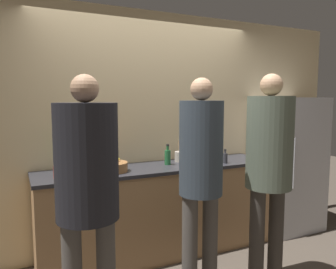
% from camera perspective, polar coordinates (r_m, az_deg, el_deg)
% --- Properties ---
extents(ground_plane, '(14.00, 14.00, 0.00)m').
position_cam_1_polar(ground_plane, '(3.48, 1.06, -22.07)').
color(ground_plane, '#4C4238').
extents(wall_back, '(5.20, 0.06, 2.60)m').
position_cam_1_polar(wall_back, '(3.68, -3.39, 0.73)').
color(wall_back, '#D6BC8C').
rests_on(wall_back, ground_plane).
extents(counter, '(2.53, 0.63, 0.95)m').
position_cam_1_polar(counter, '(3.58, -1.47, -12.91)').
color(counter, '#9E754C').
rests_on(counter, ground_plane).
extents(refrigerator, '(0.77, 0.67, 1.67)m').
position_cam_1_polar(refrigerator, '(4.44, 19.97, -4.78)').
color(refrigerator, '#B7B7BC').
rests_on(refrigerator, ground_plane).
extents(person_left, '(0.41, 0.41, 1.81)m').
position_cam_1_polar(person_left, '(2.21, -13.89, -7.88)').
color(person_left, '#4C4742').
rests_on(person_left, ground_plane).
extents(person_center, '(0.36, 0.36, 1.82)m').
position_cam_1_polar(person_center, '(2.69, 5.74, -5.76)').
color(person_center, '#4C4742').
rests_on(person_center, ground_plane).
extents(person_right, '(0.39, 0.39, 1.86)m').
position_cam_1_polar(person_right, '(2.92, 17.18, -4.10)').
color(person_right, '#38332D').
rests_on(person_right, ground_plane).
extents(fruit_bowl, '(0.32, 0.32, 0.13)m').
position_cam_1_polar(fruit_bowl, '(3.22, -9.89, -5.56)').
color(fruit_bowl, brown).
rests_on(fruit_bowl, counter).
extents(utensil_crock, '(0.13, 0.13, 0.24)m').
position_cam_1_polar(utensil_crock, '(3.67, 2.15, -3.81)').
color(utensil_crock, '#ADA393').
rests_on(utensil_crock, counter).
extents(bottle_green, '(0.07, 0.07, 0.22)m').
position_cam_1_polar(bottle_green, '(3.49, -0.07, -3.87)').
color(bottle_green, '#236033').
rests_on(bottle_green, counter).
extents(bottle_clear, '(0.07, 0.07, 0.25)m').
position_cam_1_polar(bottle_clear, '(3.16, -18.69, -5.02)').
color(bottle_clear, silver).
rests_on(bottle_clear, counter).
extents(bottle_dark, '(0.05, 0.05, 0.15)m').
position_cam_1_polar(bottle_dark, '(3.63, 9.91, -4.00)').
color(bottle_dark, '#333338').
rests_on(bottle_dark, counter).
extents(cup_red, '(0.07, 0.07, 0.10)m').
position_cam_1_polar(cup_red, '(3.07, -18.68, -6.25)').
color(cup_red, '#A33D33').
rests_on(cup_red, counter).
extents(potted_plant, '(0.16, 0.16, 0.27)m').
position_cam_1_polar(potted_plant, '(3.26, -16.56, -3.77)').
color(potted_plant, beige).
rests_on(potted_plant, counter).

